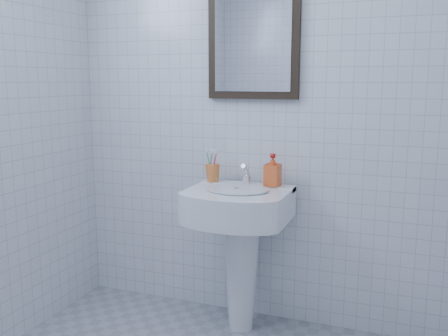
% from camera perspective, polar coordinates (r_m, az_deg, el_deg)
% --- Properties ---
extents(wall_back, '(2.20, 0.02, 2.50)m').
position_cam_1_polar(wall_back, '(2.72, 4.32, 8.09)').
color(wall_back, silver).
rests_on(wall_back, ground).
extents(washbasin, '(0.52, 0.38, 0.80)m').
position_cam_1_polar(washbasin, '(2.65, 1.84, -7.66)').
color(washbasin, white).
rests_on(washbasin, ground).
extents(faucet, '(0.05, 0.10, 0.12)m').
position_cam_1_polar(faucet, '(2.66, 2.54, -0.89)').
color(faucet, silver).
rests_on(faucet, washbasin).
extents(toothbrush_cup, '(0.10, 0.10, 0.10)m').
position_cam_1_polar(toothbrush_cup, '(2.74, -1.30, -0.56)').
color(toothbrush_cup, orange).
rests_on(toothbrush_cup, washbasin).
extents(soap_dispenser, '(0.08, 0.09, 0.17)m').
position_cam_1_polar(soap_dispenser, '(2.63, 5.58, -0.22)').
color(soap_dispenser, red).
rests_on(soap_dispenser, washbasin).
extents(wall_mirror, '(0.50, 0.04, 0.62)m').
position_cam_1_polar(wall_mirror, '(2.72, 3.36, 14.43)').
color(wall_mirror, black).
rests_on(wall_mirror, wall_back).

